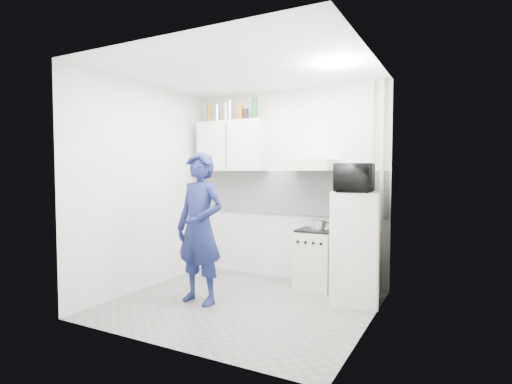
% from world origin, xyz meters
% --- Properties ---
extents(floor, '(2.80, 2.80, 0.00)m').
position_xyz_m(floor, '(0.00, 0.00, 0.00)').
color(floor, '#585858').
rests_on(floor, ground).
extents(ceiling, '(2.80, 2.80, 0.00)m').
position_xyz_m(ceiling, '(0.00, 0.00, 2.60)').
color(ceiling, white).
rests_on(ceiling, wall_back).
extents(wall_back, '(2.80, 0.00, 2.80)m').
position_xyz_m(wall_back, '(0.00, 1.25, 1.30)').
color(wall_back, silver).
rests_on(wall_back, floor).
extents(wall_left, '(0.00, 2.60, 2.60)m').
position_xyz_m(wall_left, '(-1.40, 0.00, 1.30)').
color(wall_left, silver).
rests_on(wall_left, floor).
extents(wall_right, '(0.00, 2.60, 2.60)m').
position_xyz_m(wall_right, '(1.40, 0.00, 1.30)').
color(wall_right, silver).
rests_on(wall_right, floor).
extents(person, '(0.66, 0.46, 1.70)m').
position_xyz_m(person, '(-0.44, -0.16, 0.85)').
color(person, '#161D4B').
rests_on(person, floor).
extents(stove, '(0.45, 0.45, 0.73)m').
position_xyz_m(stove, '(0.53, 1.00, 0.36)').
color(stove, beige).
rests_on(stove, floor).
extents(fridge, '(0.63, 0.63, 1.26)m').
position_xyz_m(fridge, '(1.10, 0.66, 0.63)').
color(fridge, white).
rests_on(fridge, floor).
extents(stove_top, '(0.44, 0.44, 0.03)m').
position_xyz_m(stove_top, '(0.53, 1.00, 0.74)').
color(stove_top, black).
rests_on(stove_top, stove).
extents(saucepan, '(0.20, 0.20, 0.11)m').
position_xyz_m(saucepan, '(0.55, 1.01, 0.81)').
color(saucepan, silver).
rests_on(saucepan, stove_top).
extents(microwave, '(0.62, 0.45, 0.32)m').
position_xyz_m(microwave, '(1.10, 0.66, 1.42)').
color(microwave, black).
rests_on(microwave, fridge).
extents(bottle_a, '(0.06, 0.06, 0.27)m').
position_xyz_m(bottle_a, '(-1.15, 1.07, 2.33)').
color(bottle_a, brown).
rests_on(bottle_a, upper_cabinet).
extents(bottle_b, '(0.07, 0.07, 0.26)m').
position_xyz_m(bottle_b, '(-1.02, 1.07, 2.33)').
color(bottle_b, silver).
rests_on(bottle_b, upper_cabinet).
extents(bottle_c, '(0.07, 0.07, 0.27)m').
position_xyz_m(bottle_c, '(-0.86, 1.07, 2.34)').
color(bottle_c, '#B2B7BC').
rests_on(bottle_c, upper_cabinet).
extents(bottle_d, '(0.07, 0.07, 0.30)m').
position_xyz_m(bottle_d, '(-0.79, 1.07, 2.35)').
color(bottle_d, silver).
rests_on(bottle_d, upper_cabinet).
extents(canister_a, '(0.09, 0.09, 0.23)m').
position_xyz_m(canister_a, '(-0.62, 1.07, 2.31)').
color(canister_a, brown).
rests_on(canister_a, upper_cabinet).
extents(canister_b, '(0.08, 0.08, 0.16)m').
position_xyz_m(canister_b, '(-0.54, 1.07, 2.28)').
color(canister_b, black).
rests_on(canister_b, upper_cabinet).
extents(bottle_e, '(0.08, 0.08, 0.30)m').
position_xyz_m(bottle_e, '(-0.39, 1.07, 2.35)').
color(bottle_e, '#144C1E').
rests_on(bottle_e, upper_cabinet).
extents(upper_cabinet, '(1.00, 0.35, 0.70)m').
position_xyz_m(upper_cabinet, '(-0.75, 1.07, 1.85)').
color(upper_cabinet, white).
rests_on(upper_cabinet, wall_back).
extents(range_hood, '(0.60, 0.50, 0.14)m').
position_xyz_m(range_hood, '(0.45, 1.00, 1.57)').
color(range_hood, beige).
rests_on(range_hood, wall_back).
extents(backsplash, '(2.74, 0.03, 0.60)m').
position_xyz_m(backsplash, '(0.00, 1.24, 1.20)').
color(backsplash, white).
rests_on(backsplash, wall_back).
extents(pipe_a, '(0.05, 0.05, 2.60)m').
position_xyz_m(pipe_a, '(1.30, 1.17, 1.30)').
color(pipe_a, beige).
rests_on(pipe_a, floor).
extents(pipe_b, '(0.04, 0.04, 2.60)m').
position_xyz_m(pipe_b, '(1.18, 1.17, 1.30)').
color(pipe_b, beige).
rests_on(pipe_b, floor).
extents(ceiling_spot_fixture, '(0.10, 0.10, 0.02)m').
position_xyz_m(ceiling_spot_fixture, '(1.00, 0.20, 2.57)').
color(ceiling_spot_fixture, white).
rests_on(ceiling_spot_fixture, ceiling).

